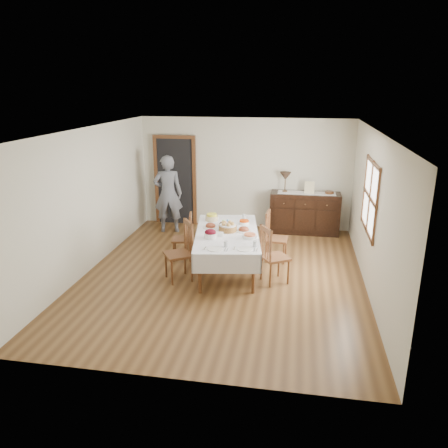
% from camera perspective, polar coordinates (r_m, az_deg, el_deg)
% --- Properties ---
extents(ground, '(6.00, 6.00, 0.00)m').
position_cam_1_polar(ground, '(8.01, -0.12, -6.70)').
color(ground, brown).
extents(room_shell, '(5.02, 6.02, 2.65)m').
position_cam_1_polar(room_shell, '(7.91, -0.64, 5.53)').
color(room_shell, silver).
rests_on(room_shell, ground).
extents(dining_table, '(1.45, 2.35, 0.76)m').
position_cam_1_polar(dining_table, '(7.97, 0.39, -1.67)').
color(dining_table, white).
rests_on(dining_table, ground).
extents(chair_left_near, '(0.62, 0.62, 1.07)m').
position_cam_1_polar(chair_left_near, '(7.70, -5.61, -3.47)').
color(chair_left_near, brown).
rests_on(chair_left_near, ground).
extents(chair_left_far, '(0.45, 0.45, 0.93)m').
position_cam_1_polar(chair_left_far, '(8.60, -5.17, -1.63)').
color(chair_left_far, brown).
rests_on(chair_left_far, ground).
extents(chair_right_near, '(0.59, 0.59, 1.03)m').
position_cam_1_polar(chair_right_near, '(7.59, 6.35, -3.98)').
color(chair_right_near, brown).
rests_on(chair_right_near, ground).
extents(chair_right_far, '(0.45, 0.45, 1.00)m').
position_cam_1_polar(chair_right_far, '(8.56, 6.57, -1.57)').
color(chair_right_far, brown).
rests_on(chair_right_far, ground).
extents(sideboard, '(1.58, 0.57, 0.95)m').
position_cam_1_polar(sideboard, '(10.30, 10.47, 1.45)').
color(sideboard, black).
rests_on(sideboard, ground).
extents(person, '(0.68, 0.52, 1.93)m').
position_cam_1_polar(person, '(10.17, -7.33, 4.24)').
color(person, slate).
rests_on(person, ground).
extents(bread_basket, '(0.33, 0.33, 0.18)m').
position_cam_1_polar(bread_basket, '(7.97, 0.49, -0.43)').
color(bread_basket, brown).
rests_on(bread_basket, dining_table).
extents(egg_basket, '(0.26, 0.26, 0.11)m').
position_cam_1_polar(egg_basket, '(8.28, 0.27, -0.01)').
color(egg_basket, black).
rests_on(egg_basket, dining_table).
extents(ham_platter_a, '(0.28, 0.28, 0.11)m').
position_cam_1_polar(ham_platter_a, '(8.17, -1.77, -0.28)').
color(ham_platter_a, white).
rests_on(ham_platter_a, dining_table).
extents(ham_platter_b, '(0.30, 0.30, 0.11)m').
position_cam_1_polar(ham_platter_b, '(7.98, 2.59, -0.75)').
color(ham_platter_b, white).
rests_on(ham_platter_b, dining_table).
extents(beet_bowl, '(0.21, 0.21, 0.16)m').
position_cam_1_polar(beet_bowl, '(7.61, -1.79, -1.31)').
color(beet_bowl, white).
rests_on(beet_bowl, dining_table).
extents(carrot_bowl, '(0.20, 0.20, 0.08)m').
position_cam_1_polar(carrot_bowl, '(8.38, 2.65, 0.23)').
color(carrot_bowl, white).
rests_on(carrot_bowl, dining_table).
extents(pineapple_bowl, '(0.25, 0.25, 0.14)m').
position_cam_1_polar(pineapple_bowl, '(8.60, -1.61, 0.86)').
color(pineapple_bowl, '#C7B287').
rests_on(pineapple_bowl, dining_table).
extents(casserole_dish, '(0.26, 0.26, 0.07)m').
position_cam_1_polar(casserole_dish, '(7.64, 3.39, -1.58)').
color(casserole_dish, white).
rests_on(casserole_dish, dining_table).
extents(butter_dish, '(0.15, 0.11, 0.07)m').
position_cam_1_polar(butter_dish, '(7.72, -0.63, -1.35)').
color(butter_dish, white).
rests_on(butter_dish, dining_table).
extents(setting_left, '(0.44, 0.31, 0.10)m').
position_cam_1_polar(setting_left, '(7.15, -0.73, -3.06)').
color(setting_left, white).
rests_on(setting_left, dining_table).
extents(setting_right, '(0.44, 0.31, 0.10)m').
position_cam_1_polar(setting_right, '(7.16, 3.12, -3.05)').
color(setting_right, white).
rests_on(setting_right, dining_table).
extents(glass_far_a, '(0.06, 0.06, 0.09)m').
position_cam_1_polar(glass_far_a, '(8.60, -0.94, 0.74)').
color(glass_far_a, silver).
rests_on(glass_far_a, dining_table).
extents(glass_far_b, '(0.06, 0.06, 0.11)m').
position_cam_1_polar(glass_far_b, '(8.66, 2.60, 0.92)').
color(glass_far_b, silver).
rests_on(glass_far_b, dining_table).
extents(runner, '(1.30, 0.35, 0.01)m').
position_cam_1_polar(runner, '(10.17, 10.73, 4.02)').
color(runner, white).
rests_on(runner, sideboard).
extents(table_lamp, '(0.26, 0.26, 0.46)m').
position_cam_1_polar(table_lamp, '(10.14, 8.03, 6.14)').
color(table_lamp, brown).
rests_on(table_lamp, sideboard).
extents(picture_frame, '(0.22, 0.08, 0.28)m').
position_cam_1_polar(picture_frame, '(10.10, 11.10, 4.68)').
color(picture_frame, beige).
rests_on(picture_frame, sideboard).
extents(deco_bowl, '(0.20, 0.20, 0.06)m').
position_cam_1_polar(deco_bowl, '(10.19, 13.60, 4.00)').
color(deco_bowl, brown).
rests_on(deco_bowl, sideboard).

